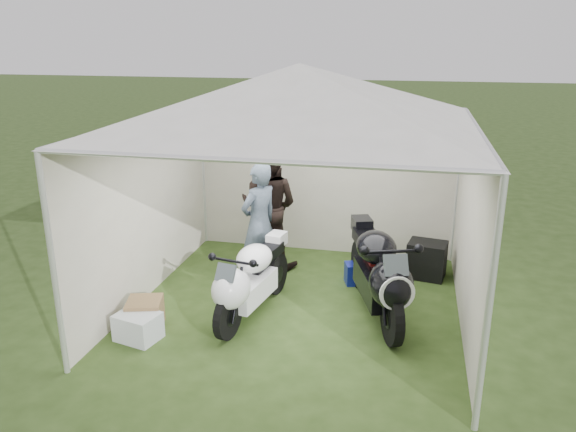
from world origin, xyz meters
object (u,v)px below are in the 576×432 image
person_dark_jacket (269,206)px  crate_0 (138,327)px  paddock_stand (359,273)px  motorcycle_white (249,279)px  motorcycle_black (379,272)px  canopy_tent (299,101)px  equipment_box (427,260)px  person_blue_jacket (259,223)px  crate_1 (145,314)px

person_dark_jacket → crate_0: 2.72m
paddock_stand → crate_0: (-2.29, -2.08, 0.01)m
motorcycle_white → crate_0: motorcycle_white is taller
crate_0 → motorcycle_black: bearing=23.7°
canopy_tent → motorcycle_black: bearing=-6.8°
motorcycle_white → equipment_box: bearing=49.3°
person_blue_jacket → crate_0: (-0.90, -1.92, -0.68)m
equipment_box → motorcycle_white: bearing=-140.8°
canopy_tent → motorcycle_white: canopy_tent is taller
motorcycle_black → person_blue_jacket: person_blue_jacket is taller
motorcycle_white → crate_0: 1.39m
canopy_tent → paddock_stand: 2.66m
paddock_stand → crate_0: 3.09m
motorcycle_white → equipment_box: 2.74m
equipment_box → crate_1: 3.94m
person_dark_jacket → equipment_box: size_ratio=3.53×
person_dark_jacket → motorcycle_white: bearing=105.0°
canopy_tent → crate_1: size_ratio=14.35×
paddock_stand → crate_1: bearing=-142.1°
motorcycle_white → crate_0: size_ratio=3.95×
canopy_tent → paddock_stand: size_ratio=14.46×
crate_0 → crate_1: size_ratio=1.18×
paddock_stand → equipment_box: equipment_box is taller
canopy_tent → person_blue_jacket: canopy_tent is taller
motorcycle_black → equipment_box: 1.53m
person_blue_jacket → crate_1: bearing=3.0°
crate_1 → canopy_tent: bearing=31.5°
paddock_stand → motorcycle_white: bearing=-133.1°
crate_0 → paddock_stand: bearing=42.2°
person_dark_jacket → equipment_box: bearing=-170.0°
motorcycle_black → paddock_stand: 1.08m
motorcycle_black → crate_1: 2.81m
motorcycle_black → equipment_box: (0.60, 1.37, -0.34)m
person_dark_jacket → crate_0: person_dark_jacket is taller
person_dark_jacket → equipment_box: (2.30, 0.06, -0.66)m
motorcycle_black → equipment_box: bearing=48.3°
motorcycle_black → crate_0: (-2.60, -1.14, -0.44)m
crate_0 → crate_1: 0.26m
paddock_stand → person_blue_jacket: size_ratio=0.23×
motorcycle_white → motorcycle_black: motorcycle_black is taller
motorcycle_black → crate_0: bearing=-174.6°
paddock_stand → equipment_box: (0.90, 0.43, 0.11)m
crate_0 → crate_1: bearing=98.7°
canopy_tent → equipment_box: bearing=37.9°
paddock_stand → crate_0: bearing=-137.8°
motorcycle_white → person_blue_jacket: (-0.19, 1.14, 0.33)m
canopy_tent → person_dark_jacket: canopy_tent is taller
motorcycle_black → person_dark_jacket: size_ratio=1.15×
motorcycle_black → paddock_stand: size_ratio=5.36×
person_dark_jacket → person_blue_jacket: person_dark_jacket is taller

